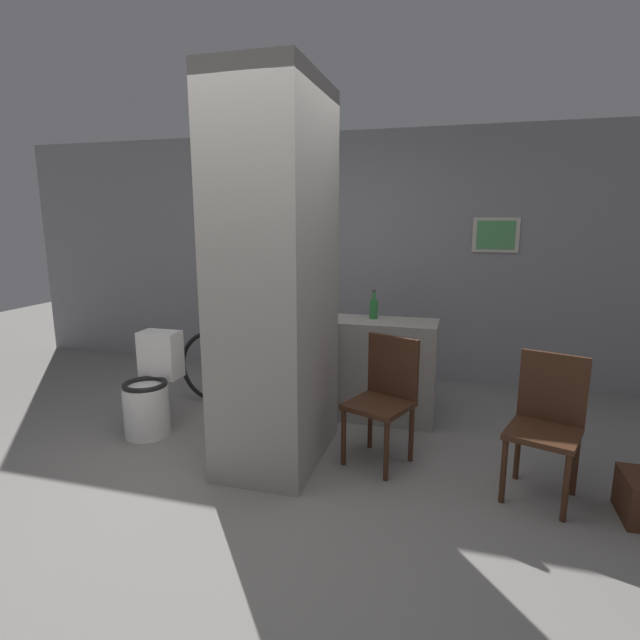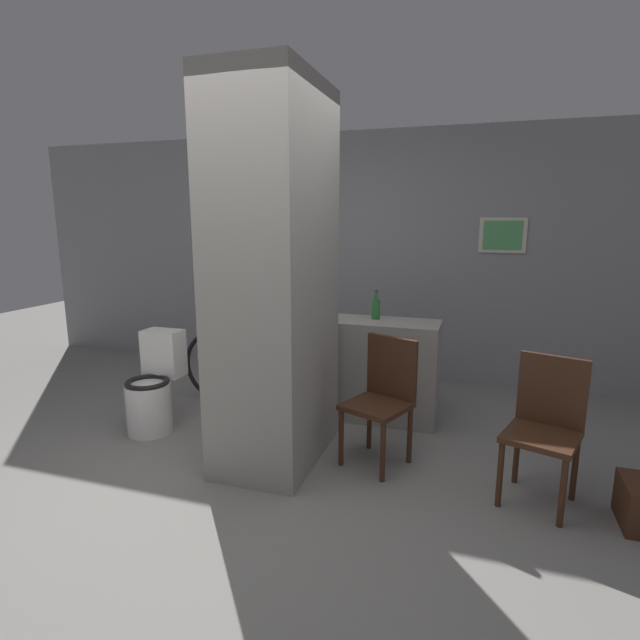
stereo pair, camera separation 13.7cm
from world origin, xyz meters
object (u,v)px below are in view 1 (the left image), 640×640
Objects in this scene: chair_by_doorway at (547,420)px; bottle_tall at (374,308)px; toilet at (151,391)px; bicycle at (267,370)px; chair_near_pillar at (384,394)px.

chair_by_doorway is 1.70m from bottle_tall.
toilet reaches higher than bicycle.
chair_near_pillar reaches higher than toilet.
toilet is 1.97m from bottle_tall.
toilet is at bearing -135.01° from bicycle.
bottle_tall reaches higher than bicycle.
bottle_tall reaches higher than chair_near_pillar.
chair_by_doorway reaches higher than toilet.
chair_near_pillar is 0.99m from bottle_tall.
bicycle is (0.72, 0.72, 0.02)m from toilet.
chair_by_doorway is at bearing -21.64° from bicycle.
chair_near_pillar is 0.51× the size of bicycle.
bicycle is at bearing 44.99° from toilet.
bottle_tall reaches higher than chair_by_doorway.
bottle_tall reaches higher than toilet.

